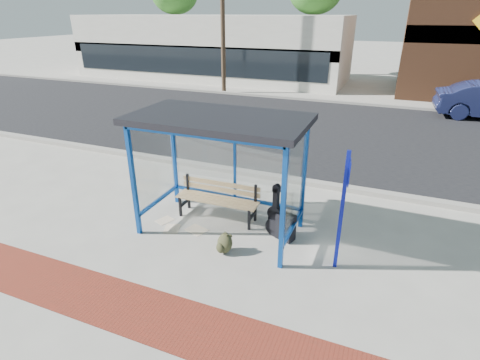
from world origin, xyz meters
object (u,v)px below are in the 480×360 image
at_px(suitcase, 286,227).
at_px(bench, 218,197).
at_px(guitar_bag, 275,218).
at_px(backpack, 224,244).

bearing_deg(suitcase, bench, -170.59).
height_order(bench, guitar_bag, guitar_bag).
bearing_deg(guitar_bag, suitcase, 2.91).
height_order(bench, suitcase, bench).
relative_size(guitar_bag, suitcase, 1.75).
relative_size(suitcase, backpack, 1.58).
relative_size(bench, backpack, 4.70).
relative_size(bench, suitcase, 2.97).
xyz_separation_m(guitar_bag, backpack, (-0.71, -0.92, -0.21)).
height_order(guitar_bag, suitcase, guitar_bag).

